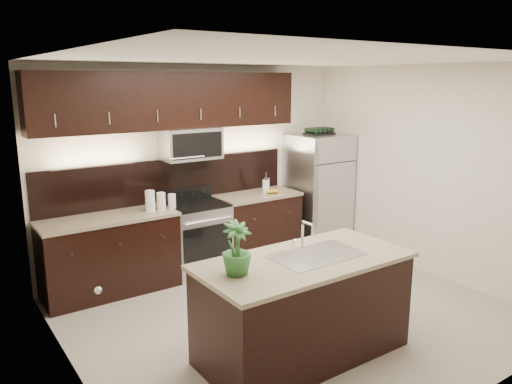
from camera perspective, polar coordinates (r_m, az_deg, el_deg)
ground at (r=5.63m, az=4.04°, el=-13.69°), size 4.50×4.50×0.00m
room_walls at (r=5.02m, az=3.61°, el=3.43°), size 4.52×4.02×2.71m
counter_run at (r=6.56m, az=-8.36°, el=-5.48°), size 3.51×0.65×0.94m
upper_fixtures at (r=6.39m, az=-9.22°, el=9.29°), size 3.49×0.40×1.66m
island at (r=4.70m, az=5.41°, el=-12.95°), size 1.96×0.96×0.94m
sink_faucet at (r=4.61m, az=6.89°, el=-6.98°), size 0.84×0.50×0.28m
refrigerator at (r=7.64m, az=7.07°, el=0.14°), size 0.82×0.74×1.71m
wine_rack at (r=7.50m, az=7.26°, el=6.89°), size 0.42×0.26×0.10m
plant at (r=4.07m, az=-2.25°, el=-6.46°), size 0.27×0.27×0.45m
canisters at (r=6.22m, az=-11.08°, el=-1.02°), size 0.38×0.13×0.26m
french_press at (r=7.01m, az=1.15°, el=0.75°), size 0.10×0.10×0.30m
bananas at (r=7.02m, az=1.41°, el=0.09°), size 0.24×0.21×0.06m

